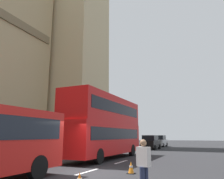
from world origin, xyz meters
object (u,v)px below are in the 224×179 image
object	(u,v)px
double_decker_bus	(105,124)
sedan_trailing	(160,141)
sedan_lead	(151,142)
pedestrian_near_cones	(144,165)
traffic_cone_middle	(131,168)

from	to	relation	value
double_decker_bus	sedan_trailing	world-z (taller)	double_decker_bus
double_decker_bus	sedan_lead	distance (m)	13.69
double_decker_bus	sedan_lead	world-z (taller)	double_decker_bus
sedan_trailing	pedestrian_near_cones	world-z (taller)	sedan_trailing
double_decker_bus	traffic_cone_middle	size ratio (longest dim) A/B	17.57
sedan_trailing	traffic_cone_middle	distance (m)	27.14
sedan_trailing	pedestrian_near_cones	distance (m)	30.99
sedan_trailing	pedestrian_near_cones	xyz separation A→B (m)	(-30.40, -6.04, -0.00)
sedan_lead	sedan_trailing	world-z (taller)	same
sedan_lead	traffic_cone_middle	bearing A→B (deg)	-168.47
sedan_lead	double_decker_bus	bearing A→B (deg)	178.87
traffic_cone_middle	sedan_lead	bearing A→B (deg)	11.53
sedan_lead	traffic_cone_middle	world-z (taller)	sedan_lead
pedestrian_near_cones	sedan_lead	bearing A→B (deg)	13.83
sedan_trailing	pedestrian_near_cones	bearing A→B (deg)	-168.77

